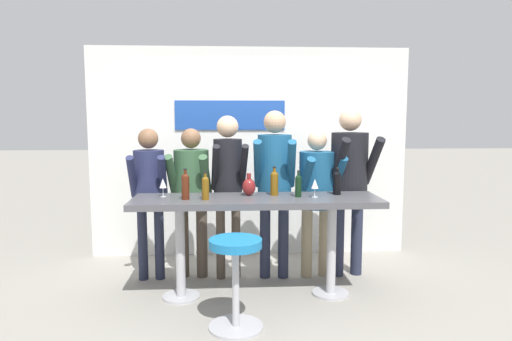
% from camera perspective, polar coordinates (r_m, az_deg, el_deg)
% --- Properties ---
extents(ground_plane, '(40.00, 40.00, 0.00)m').
position_cam_1_polar(ground_plane, '(4.64, 0.07, -15.41)').
color(ground_plane, gray).
extents(back_wall, '(3.97, 0.12, 2.60)m').
position_cam_1_polar(back_wall, '(5.76, -0.82, 2.31)').
color(back_wall, silver).
rests_on(back_wall, ground_plane).
extents(tasting_table, '(2.37, 0.64, 0.98)m').
position_cam_1_polar(tasting_table, '(4.39, 0.07, -5.26)').
color(tasting_table, '#4C4C51').
rests_on(tasting_table, ground_plane).
extents(bar_stool, '(0.46, 0.46, 0.76)m').
position_cam_1_polar(bar_stool, '(3.82, -2.56, -12.18)').
color(bar_stool, '#B2B2B7').
rests_on(bar_stool, ground_plane).
extents(person_far_left, '(0.40, 0.52, 1.63)m').
position_cam_1_polar(person_far_left, '(4.95, -13.18, -1.96)').
color(person_far_left, '#23283D').
rests_on(person_far_left, ground_plane).
extents(person_left, '(0.48, 0.57, 1.63)m').
position_cam_1_polar(person_left, '(4.95, -8.07, -2.02)').
color(person_left, '#473D33').
rests_on(person_left, ground_plane).
extents(person_center_left, '(0.40, 0.54, 1.76)m').
position_cam_1_polar(person_center_left, '(4.85, -3.52, -0.78)').
color(person_center_left, '#473D33').
rests_on(person_center_left, ground_plane).
extents(person_center, '(0.46, 0.59, 1.81)m').
position_cam_1_polar(person_center, '(4.86, 2.33, -0.57)').
color(person_center, '#23283D').
rests_on(person_center, ground_plane).
extents(person_center_right, '(0.51, 0.59, 1.60)m').
position_cam_1_polar(person_center_right, '(4.97, 7.60, -2.17)').
color(person_center_right, gray).
rests_on(person_center_right, ground_plane).
extents(person_right, '(0.53, 0.64, 1.84)m').
position_cam_1_polar(person_right, '(5.04, 11.61, -0.38)').
color(person_right, '#23283D').
rests_on(person_right, ground_plane).
extents(wine_bottle_0, '(0.06, 0.06, 0.26)m').
position_cam_1_polar(wine_bottle_0, '(4.41, 5.32, -1.78)').
color(wine_bottle_0, black).
rests_on(wine_bottle_0, tasting_table).
extents(wine_bottle_1, '(0.08, 0.08, 0.27)m').
position_cam_1_polar(wine_bottle_1, '(4.59, 10.10, -1.40)').
color(wine_bottle_1, black).
rests_on(wine_bottle_1, tasting_table).
extents(wine_bottle_2, '(0.07, 0.07, 0.26)m').
position_cam_1_polar(wine_bottle_2, '(4.26, -6.35, -2.04)').
color(wine_bottle_2, brown).
rests_on(wine_bottle_2, tasting_table).
extents(wine_bottle_3, '(0.08, 0.08, 0.28)m').
position_cam_1_polar(wine_bottle_3, '(4.48, 2.31, -1.43)').
color(wine_bottle_3, brown).
rests_on(wine_bottle_3, tasting_table).
extents(wine_bottle_4, '(0.07, 0.07, 0.29)m').
position_cam_1_polar(wine_bottle_4, '(4.30, -8.82, -1.82)').
color(wine_bottle_4, '#4C1E0F').
rests_on(wine_bottle_4, tasting_table).
extents(wine_glass_0, '(0.07, 0.07, 0.18)m').
position_cam_1_polar(wine_glass_0, '(4.49, -11.56, -1.65)').
color(wine_glass_0, silver).
rests_on(wine_glass_0, tasting_table).
extents(wine_glass_1, '(0.07, 0.07, 0.18)m').
position_cam_1_polar(wine_glass_1, '(4.40, 7.37, -1.74)').
color(wine_glass_1, silver).
rests_on(wine_glass_1, tasting_table).
extents(decorative_vase, '(0.13, 0.13, 0.22)m').
position_cam_1_polar(decorative_vase, '(4.47, -0.90, -2.02)').
color(decorative_vase, maroon).
rests_on(decorative_vase, tasting_table).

